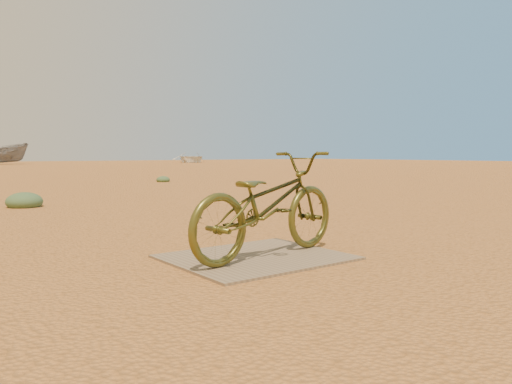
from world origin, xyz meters
TOP-DOWN VIEW (x-y plane):
  - ground at (0.00, 0.00)m, footprint 120.00×120.00m
  - plywood_board at (0.20, -0.37)m, footprint 1.52×1.27m
  - bicycle at (0.27, -0.44)m, footprint 1.88×0.91m
  - boat_mid_right at (5.79, 43.74)m, footprint 5.07×2.56m
  - boat_far_right at (23.44, 41.75)m, footprint 4.91×5.82m
  - kale_a at (-0.47, 5.57)m, footprint 0.62×0.62m
  - kale_b at (5.03, 11.19)m, footprint 0.45×0.45m

SIDE VIEW (x-z plane):
  - ground at x=0.00m, z-range 0.00..0.00m
  - kale_a at x=-0.47m, z-range -0.17..0.17m
  - kale_b at x=5.03m, z-range -0.12..0.12m
  - plywood_board at x=0.20m, z-range 0.00..0.02m
  - bicycle at x=0.27m, z-range 0.02..0.97m
  - boat_far_right at x=23.44m, z-range 0.00..1.03m
  - boat_mid_right at x=5.79m, z-range 0.00..1.88m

